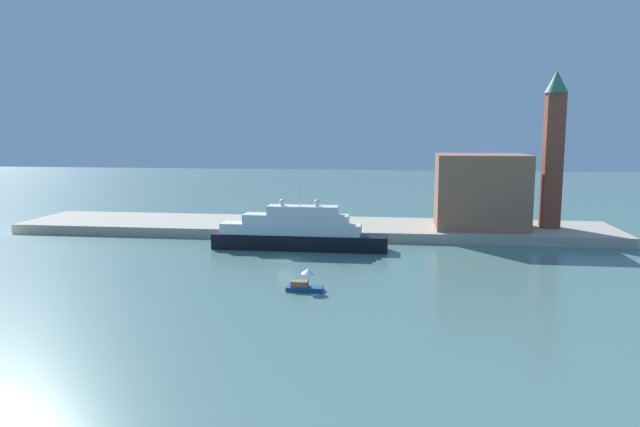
% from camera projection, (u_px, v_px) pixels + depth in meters
% --- Properties ---
extents(ground, '(400.00, 400.00, 0.00)m').
position_uv_depth(ground, '(286.00, 260.00, 89.07)').
color(ground, slate).
extents(quay_dock, '(110.00, 18.80, 1.67)m').
position_uv_depth(quay_dock, '(312.00, 227.00, 113.88)').
color(quay_dock, '#B7AD99').
rests_on(quay_dock, ground).
extents(large_yacht, '(28.23, 4.24, 10.78)m').
position_uv_depth(large_yacht, '(297.00, 232.00, 96.97)').
color(large_yacht, black).
rests_on(large_yacht, ground).
extents(small_motorboat, '(4.44, 1.87, 2.81)m').
position_uv_depth(small_motorboat, '(305.00, 282.00, 72.20)').
color(small_motorboat, navy).
rests_on(small_motorboat, ground).
extents(harbor_building, '(15.78, 12.19, 13.13)m').
position_uv_depth(harbor_building, '(481.00, 191.00, 107.55)').
color(harbor_building, '#9E664C').
rests_on(harbor_building, quay_dock).
extents(bell_tower, '(4.07, 4.07, 27.71)m').
position_uv_depth(bell_tower, '(553.00, 144.00, 106.59)').
color(bell_tower, brown).
rests_on(bell_tower, quay_dock).
extents(parked_car, '(4.59, 1.62, 1.38)m').
position_uv_depth(parked_car, '(252.00, 223.00, 109.36)').
color(parked_car, '#B21E1E').
rests_on(parked_car, quay_dock).
extents(person_figure, '(0.36, 0.36, 1.79)m').
position_uv_depth(person_figure, '(279.00, 223.00, 108.24)').
color(person_figure, '#334C8C').
rests_on(person_figure, quay_dock).
extents(mooring_bollard, '(0.48, 0.48, 0.63)m').
position_uv_depth(mooring_bollard, '(291.00, 228.00, 105.68)').
color(mooring_bollard, black).
rests_on(mooring_bollard, quay_dock).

